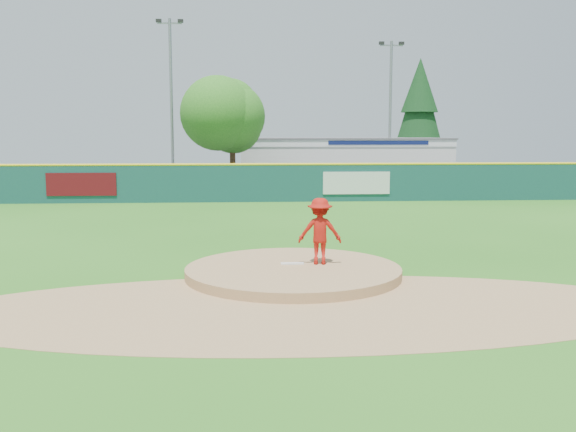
{
  "coord_description": "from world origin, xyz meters",
  "views": [
    {
      "loc": [
        -1.2,
        -16.02,
        3.63
      ],
      "look_at": [
        0.0,
        2.0,
        1.3
      ],
      "focal_mm": 40.0,
      "sensor_mm": 36.0,
      "label": 1
    }
  ],
  "objects": [
    {
      "name": "deciduous_tree",
      "position": [
        -2.0,
        25.0,
        4.55
      ],
      "size": [
        5.6,
        5.6,
        7.36
      ],
      "color": "#382314",
      "rests_on": "ground"
    },
    {
      "name": "light_pole_right",
      "position": [
        9.0,
        29.0,
        5.54
      ],
      "size": [
        1.75,
        0.25,
        10.0
      ],
      "color": "gray",
      "rests_on": "ground"
    },
    {
      "name": "light_pole_left",
      "position": [
        -6.0,
        27.0,
        6.05
      ],
      "size": [
        1.75,
        0.25,
        11.0
      ],
      "color": "gray",
      "rests_on": "ground"
    },
    {
      "name": "playground_slide",
      "position": [
        -15.56,
        23.75,
        0.84
      ],
      "size": [
        1.07,
        3.02,
        1.67
      ],
      "color": "blue",
      "rests_on": "ground"
    },
    {
      "name": "infield_dirt_arc",
      "position": [
        0.0,
        -3.0,
        0.01
      ],
      "size": [
        15.4,
        15.4,
        0.01
      ],
      "primitive_type": "cylinder",
      "color": "#9E774C",
      "rests_on": "ground"
    },
    {
      "name": "outfield_fence",
      "position": [
        0.0,
        18.0,
        1.09
      ],
      "size": [
        40.0,
        0.14,
        2.07
      ],
      "color": "#144341",
      "rests_on": "ground"
    },
    {
      "name": "ground",
      "position": [
        0.0,
        0.0,
        0.0
      ],
      "size": [
        120.0,
        120.0,
        0.0
      ],
      "primitive_type": "plane",
      "color": "#286B19",
      "rests_on": "ground"
    },
    {
      "name": "pool_building_grp",
      "position": [
        6.0,
        31.99,
        1.66
      ],
      "size": [
        15.2,
        8.2,
        3.31
      ],
      "color": "silver",
      "rests_on": "ground"
    },
    {
      "name": "pitching_rubber",
      "position": [
        0.0,
        0.3,
        0.27
      ],
      "size": [
        0.6,
        0.15,
        0.04
      ],
      "primitive_type": "cube",
      "color": "white",
      "rests_on": "pitchers_mound"
    },
    {
      "name": "pitcher",
      "position": [
        0.72,
        0.32,
        1.11
      ],
      "size": [
        1.17,
        0.75,
        1.73
      ],
      "primitive_type": "imported",
      "rotation": [
        0.0,
        0.0,
        3.04
      ],
      "color": "#AA160E",
      "rests_on": "pitchers_mound"
    },
    {
      "name": "conifer_tree",
      "position": [
        13.0,
        36.0,
        5.54
      ],
      "size": [
        4.4,
        4.4,
        9.5
      ],
      "color": "#382314",
      "rests_on": "ground"
    },
    {
      "name": "fence_banners",
      "position": [
        -2.5,
        17.92,
        1.0
      ],
      "size": [
        18.08,
        0.04,
        1.2
      ],
      "color": "#590C12",
      "rests_on": "ground"
    },
    {
      "name": "parking_lot",
      "position": [
        0.0,
        27.0,
        0.01
      ],
      "size": [
        44.0,
        16.0,
        0.02
      ],
      "primitive_type": "cube",
      "color": "#38383A",
      "rests_on": "ground"
    },
    {
      "name": "pitchers_mound",
      "position": [
        0.0,
        0.0,
        0.0
      ],
      "size": [
        5.5,
        5.5,
        0.5
      ],
      "primitive_type": "cylinder",
      "color": "#9E774C",
      "rests_on": "ground"
    },
    {
      "name": "van",
      "position": [
        -0.16,
        21.84,
        0.81
      ],
      "size": [
        6.27,
        4.65,
        1.58
      ],
      "primitive_type": "imported",
      "rotation": [
        0.0,
        0.0,
        1.97
      ],
      "color": "white",
      "rests_on": "parking_lot"
    }
  ]
}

